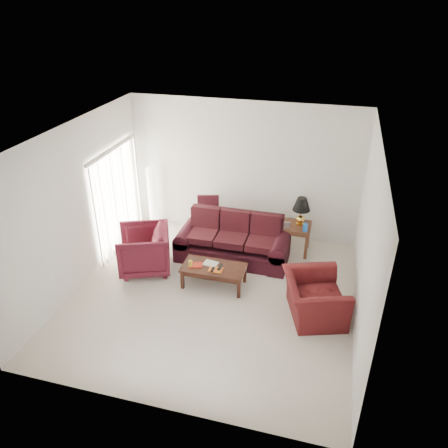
{
  "coord_description": "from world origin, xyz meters",
  "views": [
    {
      "loc": [
        1.87,
        -6.11,
        4.96
      ],
      "look_at": [
        0.0,
        0.85,
        1.05
      ],
      "focal_mm": 35.0,
      "sensor_mm": 36.0,
      "label": 1
    }
  ],
  "objects_px": {
    "end_table": "(296,238)",
    "coffee_table": "(214,276)",
    "armchair_right": "(314,298)",
    "armchair_left": "(144,250)",
    "floor_lamp": "(153,198)",
    "sofa": "(233,239)"
  },
  "relations": [
    {
      "from": "armchair_right",
      "to": "end_table",
      "type": "bearing_deg",
      "value": -3.15
    },
    {
      "from": "end_table",
      "to": "floor_lamp",
      "type": "bearing_deg",
      "value": 175.53
    },
    {
      "from": "sofa",
      "to": "end_table",
      "type": "distance_m",
      "value": 1.38
    },
    {
      "from": "coffee_table",
      "to": "sofa",
      "type": "bearing_deg",
      "value": 94.41
    },
    {
      "from": "end_table",
      "to": "coffee_table",
      "type": "bearing_deg",
      "value": -129.58
    },
    {
      "from": "floor_lamp",
      "to": "armchair_right",
      "type": "relative_size",
      "value": 1.34
    },
    {
      "from": "sofa",
      "to": "armchair_right",
      "type": "relative_size",
      "value": 2.05
    },
    {
      "from": "armchair_left",
      "to": "end_table",
      "type": "bearing_deg",
      "value": 95.55
    },
    {
      "from": "sofa",
      "to": "floor_lamp",
      "type": "relative_size",
      "value": 1.53
    },
    {
      "from": "floor_lamp",
      "to": "coffee_table",
      "type": "xyz_separation_m",
      "value": [
        2.0,
        -1.87,
        -0.53
      ]
    },
    {
      "from": "end_table",
      "to": "armchair_left",
      "type": "xyz_separation_m",
      "value": [
        -2.8,
        -1.45,
        0.13
      ]
    },
    {
      "from": "armchair_left",
      "to": "coffee_table",
      "type": "distance_m",
      "value": 1.5
    },
    {
      "from": "armchair_left",
      "to": "armchair_right",
      "type": "xyz_separation_m",
      "value": [
        3.35,
        -0.54,
        -0.09
      ]
    },
    {
      "from": "end_table",
      "to": "coffee_table",
      "type": "xyz_separation_m",
      "value": [
        -1.33,
        -1.61,
        -0.11
      ]
    },
    {
      "from": "armchair_right",
      "to": "sofa",
      "type": "bearing_deg",
      "value": 33.88
    },
    {
      "from": "sofa",
      "to": "armchair_right",
      "type": "distance_m",
      "value": 2.23
    },
    {
      "from": "floor_lamp",
      "to": "armchair_right",
      "type": "distance_m",
      "value": 4.49
    },
    {
      "from": "sofa",
      "to": "armchair_left",
      "type": "relative_size",
      "value": 2.32
    },
    {
      "from": "sofa",
      "to": "coffee_table",
      "type": "distance_m",
      "value": 1.02
    },
    {
      "from": "sofa",
      "to": "floor_lamp",
      "type": "distance_m",
      "value": 2.3
    },
    {
      "from": "sofa",
      "to": "floor_lamp",
      "type": "xyz_separation_m",
      "value": [
        -2.11,
        0.89,
        0.28
      ]
    },
    {
      "from": "end_table",
      "to": "floor_lamp",
      "type": "height_order",
      "value": "floor_lamp"
    }
  ]
}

